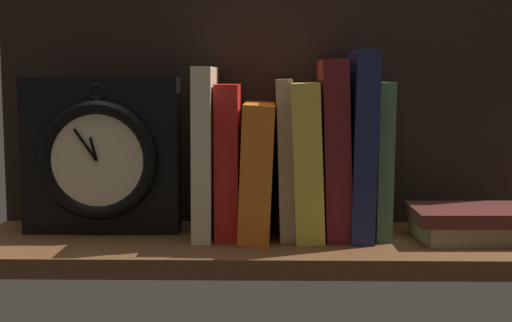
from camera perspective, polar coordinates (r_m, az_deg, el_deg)
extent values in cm
cube|color=brown|center=(100.50, 2.31, -6.68)|extent=(84.35, 24.76, 2.50)
cube|color=black|center=(109.67, 2.22, 4.76)|extent=(84.35, 1.20, 36.66)
cube|color=beige|center=(101.56, -3.93, 0.77)|extent=(2.69, 15.21, 23.12)
cube|color=red|center=(101.46, -2.16, 0.12)|extent=(3.15, 12.91, 20.77)
cube|color=orange|center=(101.47, 0.07, -0.62)|extent=(4.90, 16.66, 18.31)
cube|color=tan|center=(101.28, 2.02, 0.30)|extent=(2.75, 13.09, 21.52)
cube|color=gold|center=(101.41, 3.86, 0.16)|extent=(4.62, 15.69, 21.10)
cube|color=maroon|center=(101.52, 6.05, 1.02)|extent=(4.20, 14.07, 24.18)
cube|color=#192147|center=(101.83, 8.03, 1.36)|extent=(3.55, 15.64, 25.34)
cube|color=#476B44|center=(102.43, 9.60, 0.17)|extent=(2.26, 12.13, 21.07)
cube|color=black|center=(104.82, -11.89, 0.45)|extent=(21.74, 4.68, 21.74)
torus|color=black|center=(102.21, -12.23, 0.05)|extent=(16.60, 2.04, 16.60)
cylinder|color=beige|center=(102.21, -12.23, 0.05)|extent=(13.40, 0.60, 13.40)
cube|color=black|center=(101.66, -12.53, 0.91)|extent=(1.09, 0.30, 3.25)
cube|color=black|center=(101.86, -13.13, 1.23)|extent=(3.22, 0.30, 4.49)
torus|color=black|center=(101.99, -12.30, 5.27)|extent=(2.44, 0.44, 2.44)
cube|color=#9E8966|center=(103.73, 17.31, -5.14)|extent=(18.60, 12.29, 2.53)
cube|color=#471E19|center=(102.79, 16.91, -3.99)|extent=(17.96, 11.73, 1.82)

